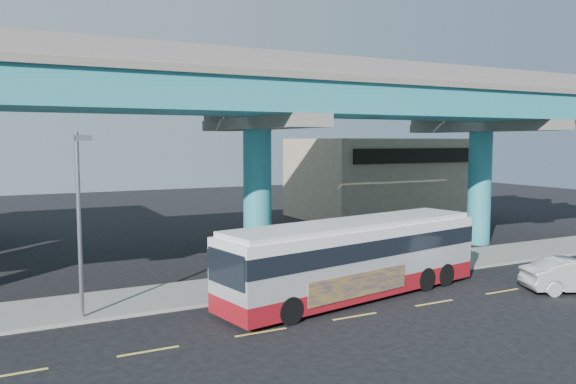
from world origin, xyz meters
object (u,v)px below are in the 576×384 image
sedan (576,275)px  street_lamp (80,198)px  transit_bus (355,255)px  stop_sign (454,234)px

sedan → street_lamp: size_ratio=0.70×
transit_bus → stop_sign: bearing=5.1°
transit_bus → street_lamp: (-11.04, 1.44, 2.90)m
sedan → street_lamp: 21.38m
sedan → street_lamp: bearing=97.5°
street_lamp → stop_sign: (18.76, 0.72, -2.89)m
street_lamp → stop_sign: street_lamp is taller
transit_bus → sedan: transit_bus is taller
transit_bus → street_lamp: street_lamp is taller
transit_bus → sedan: 10.12m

